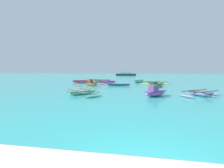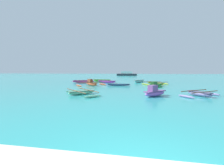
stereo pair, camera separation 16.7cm
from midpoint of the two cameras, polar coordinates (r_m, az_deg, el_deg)
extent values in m
ellipsoid|color=#E54CD2|center=(27.12, -2.29, 0.84)|extent=(3.60, 1.37, 0.47)
cube|color=#8A3680|center=(27.11, -2.29, 1.25)|extent=(3.31, 1.28, 0.08)
ellipsoid|color=#88D1CE|center=(29.16, 10.06, 1.08)|extent=(2.20, 3.66, 0.49)
cube|color=slate|center=(29.14, 10.06, 1.48)|extent=(2.04, 3.37, 0.08)
ellipsoid|color=#3F5F8F|center=(22.24, 2.33, -0.29)|extent=(3.50, 0.67, 0.30)
cube|color=#2F415B|center=(22.23, 2.34, -0.01)|extent=(3.22, 0.64, 0.08)
ellipsoid|color=#95A125|center=(25.32, 15.78, 0.27)|extent=(2.68, 3.94, 0.39)
cube|color=#5E6521|center=(25.31, 15.79, 0.62)|extent=(2.49, 3.64, 0.08)
cylinder|color=brown|center=(24.57, 17.09, 0.60)|extent=(3.16, 1.87, 0.07)
cylinder|color=brown|center=(26.06, 14.57, 0.90)|extent=(3.16, 1.87, 0.07)
ellipsoid|color=#95A125|center=(26.45, 18.91, 0.18)|extent=(1.35, 2.13, 0.20)
ellipsoid|color=#95A125|center=(24.30, 12.36, -0.07)|extent=(1.35, 2.13, 0.20)
ellipsoid|color=#B96AD7|center=(13.61, 15.96, -3.46)|extent=(2.21, 2.26, 0.47)
cube|color=#724783|center=(13.59, 15.98, -2.65)|extent=(2.05, 2.09, 0.08)
cube|color=#724783|center=(13.30, 15.19, -1.51)|extent=(0.88, 0.89, 0.51)
ellipsoid|color=#2D8E30|center=(21.39, 16.02, -0.60)|extent=(2.60, 3.82, 0.36)
cube|color=#255B27|center=(21.37, 16.03, -0.22)|extent=(2.42, 3.53, 0.08)
cube|color=#255B27|center=(20.89, 15.46, 0.34)|extent=(1.01, 1.24, 0.40)
ellipsoid|color=#E24D93|center=(28.82, -11.12, 0.99)|extent=(4.05, 2.17, 0.46)
cube|color=#89375D|center=(28.81, -11.13, 1.37)|extent=(3.73, 2.02, 0.08)
cylinder|color=brown|center=(28.86, -9.30, 1.53)|extent=(1.60, 3.74, 0.07)
cylinder|color=brown|center=(28.79, -12.97, 1.46)|extent=(1.60, 3.74, 0.07)
ellipsoid|color=#E24D93|center=(30.84, -11.26, 1.00)|extent=(2.66, 1.25, 0.20)
ellipsoid|color=#E24D93|center=(26.83, -10.95, 0.42)|extent=(2.66, 1.25, 0.20)
ellipsoid|color=#69C92B|center=(31.36, -4.10, 1.35)|extent=(3.98, 1.17, 0.42)
cube|color=#467B24|center=(31.35, -4.10, 1.66)|extent=(3.67, 1.10, 0.08)
ellipsoid|color=#D6562C|center=(22.83, -8.13, 0.01)|extent=(2.80, 2.92, 0.46)
cube|color=brown|center=(22.81, -8.14, 0.48)|extent=(2.59, 2.70, 0.08)
cube|color=brown|center=(23.19, -8.63, 1.27)|extent=(0.99, 1.01, 0.51)
cylinder|color=brown|center=(22.09, -7.22, 0.50)|extent=(2.91, 2.76, 0.07)
cylinder|color=brown|center=(23.53, -9.00, 0.75)|extent=(2.91, 2.76, 0.07)
ellipsoid|color=#D6562C|center=(23.77, -3.86, -0.07)|extent=(1.64, 1.71, 0.20)
ellipsoid|color=#D6562C|center=(22.05, -12.73, -0.58)|extent=(1.64, 1.71, 0.20)
ellipsoid|color=#88DEB0|center=(14.30, -11.55, -3.20)|extent=(2.24, 2.28, 0.35)
cube|color=slate|center=(14.29, -11.56, -2.65)|extent=(2.07, 2.11, 0.08)
cylinder|color=brown|center=(14.54, -9.40, -2.25)|extent=(3.04, 2.96, 0.07)
cylinder|color=brown|center=(14.04, -13.80, -2.58)|extent=(3.04, 2.96, 0.07)
ellipsoid|color=#88DEB0|center=(16.21, -14.67, -2.58)|extent=(1.28, 1.31, 0.20)
ellipsoid|color=#88DEB0|center=(12.48, -7.47, -4.69)|extent=(1.28, 1.31, 0.20)
ellipsoid|color=#7D6FA6|center=(15.12, 30.19, -3.21)|extent=(1.74, 2.15, 0.42)
cube|color=#524968|center=(15.10, 30.22, -2.57)|extent=(1.62, 1.99, 0.08)
cylinder|color=brown|center=(14.83, 31.84, -2.54)|extent=(2.79, 1.98, 0.07)
cylinder|color=brown|center=(15.38, 28.68, -2.16)|extent=(2.79, 1.98, 0.07)
ellipsoid|color=#7D6FA6|center=(16.55, 33.43, -3.09)|extent=(1.05, 1.39, 0.20)
ellipsoid|color=#7D6FA6|center=(13.79, 26.26, -4.24)|extent=(1.05, 1.39, 0.20)
cube|color=#2D333D|center=(70.78, 5.27, 3.56)|extent=(9.36, 2.06, 0.94)
cube|color=white|center=(70.77, 5.28, 4.39)|extent=(5.15, 1.75, 1.12)
camera|label=1|loc=(0.08, -90.21, -0.02)|focal=24.00mm
camera|label=2|loc=(0.08, 89.79, 0.02)|focal=24.00mm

